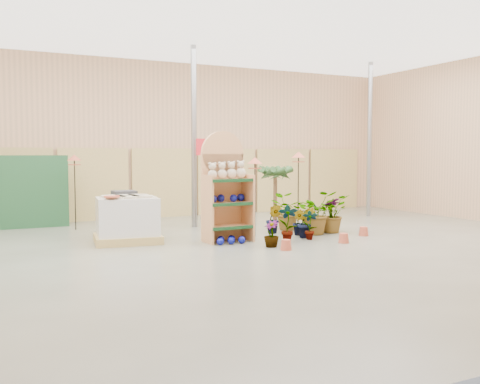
# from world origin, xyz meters

# --- Properties ---
(room) EXTENTS (15.20, 12.10, 4.70)m
(room) POSITION_xyz_m (0.00, 0.91, 2.21)
(room) COLOR #606154
(room) RESTS_ON ground
(display_shelf) EXTENTS (0.99, 0.64, 2.32)m
(display_shelf) POSITION_xyz_m (-0.18, 1.25, 1.06)
(display_shelf) COLOR tan
(display_shelf) RESTS_ON ground
(teddy_bears) EXTENTS (0.86, 0.23, 0.37)m
(teddy_bears) POSITION_xyz_m (-0.15, 1.14, 1.46)
(teddy_bears) COLOR #BDAA8E
(teddy_bears) RESTS_ON display_shelf
(gazing_balls_shelf) EXTENTS (0.85, 0.29, 0.16)m
(gazing_balls_shelf) POSITION_xyz_m (-0.18, 1.12, 0.91)
(gazing_balls_shelf) COLOR navy
(gazing_balls_shelf) RESTS_ON display_shelf
(gazing_balls_floor) EXTENTS (0.63, 0.39, 0.15)m
(gazing_balls_floor) POSITION_xyz_m (-0.27, 0.84, 0.07)
(gazing_balls_floor) COLOR navy
(gazing_balls_floor) RESTS_ON ground
(pallet_stack) EXTENTS (1.45, 1.26, 0.98)m
(pallet_stack) POSITION_xyz_m (-2.10, 1.89, 0.47)
(pallet_stack) COLOR tan
(pallet_stack) RESTS_ON ground
(charcoal_planters) EXTENTS (0.80, 0.50, 1.00)m
(charcoal_planters) POSITION_xyz_m (-1.98, 3.03, 0.42)
(charcoal_planters) COLOR #2A2A2C
(charcoal_planters) RESTS_ON ground
(trellis_stock) EXTENTS (2.00, 0.30, 1.80)m
(trellis_stock) POSITION_xyz_m (-3.80, 5.20, 0.90)
(trellis_stock) COLOR #1D4A28
(trellis_stock) RESTS_ON ground
(offer_sign) EXTENTS (0.50, 0.08, 2.20)m
(offer_sign) POSITION_xyz_m (0.10, 2.98, 1.57)
(offer_sign) COLOR gray
(offer_sign) RESTS_ON ground
(bird_table_front) EXTENTS (0.34, 0.34, 1.76)m
(bird_table_front) POSITION_xyz_m (0.65, 1.47, 1.63)
(bird_table_front) COLOR black
(bird_table_front) RESTS_ON ground
(bird_table_right) EXTENTS (0.34, 0.34, 1.88)m
(bird_table_right) POSITION_xyz_m (2.11, 2.00, 1.75)
(bird_table_right) COLOR black
(bird_table_right) RESTS_ON ground
(bird_table_back) EXTENTS (0.34, 0.34, 1.82)m
(bird_table_back) POSITION_xyz_m (-2.76, 4.30, 1.68)
(bird_table_back) COLOR black
(bird_table_back) RESTS_ON ground
(palm) EXTENTS (0.70, 0.70, 1.63)m
(palm) POSITION_xyz_m (1.91, 2.77, 1.38)
(palm) COLOR brown
(palm) RESTS_ON ground
(potted_plant_0) EXTENTS (0.50, 0.46, 0.79)m
(potted_plant_0) POSITION_xyz_m (0.93, 0.52, 0.39)
(potted_plant_0) COLOR #274920
(potted_plant_0) RESTS_ON ground
(potted_plant_1) EXTENTS (0.29, 0.35, 0.60)m
(potted_plant_1) POSITION_xyz_m (1.63, 1.16, 0.30)
(potted_plant_1) COLOR #274920
(potted_plant_1) RESTS_ON ground
(potted_plant_2) EXTENTS (0.92, 0.80, 1.00)m
(potted_plant_2) POSITION_xyz_m (2.05, 1.16, 0.50)
(potted_plant_2) COLOR #274920
(potted_plant_2) RESTS_ON ground
(potted_plant_3) EXTENTS (0.51, 0.51, 0.81)m
(potted_plant_3) POSITION_xyz_m (2.59, 1.29, 0.40)
(potted_plant_3) COLOR #274920
(potted_plant_3) RESTS_ON ground
(potted_plant_4) EXTENTS (0.32, 0.39, 0.64)m
(potted_plant_4) POSITION_xyz_m (2.83, 2.33, 0.32)
(potted_plant_4) COLOR #274920
(potted_plant_4) RESTS_ON ground
(potted_plant_5) EXTENTS (0.47, 0.47, 0.67)m
(potted_plant_5) POSITION_xyz_m (1.26, 1.68, 0.34)
(potted_plant_5) COLOR #274920
(potted_plant_5) RESTS_ON ground
(potted_plant_6) EXTENTS (1.04, 1.04, 0.88)m
(potted_plant_6) POSITION_xyz_m (1.80, 2.06, 0.44)
(potted_plant_6) COLOR #274920
(potted_plant_6) RESTS_ON ground
(potted_plant_7) EXTENTS (0.39, 0.39, 0.52)m
(potted_plant_7) POSITION_xyz_m (0.31, 0.12, 0.26)
(potted_plant_7) COLOR #274920
(potted_plant_7) RESTS_ON ground
(potted_plant_8) EXTENTS (0.40, 0.39, 0.64)m
(potted_plant_8) POSITION_xyz_m (1.51, 0.57, 0.32)
(potted_plant_8) COLOR #274920
(potted_plant_8) RESTS_ON ground
(potted_plant_9) EXTENTS (0.46, 0.43, 0.67)m
(potted_plant_9) POSITION_xyz_m (1.57, 0.80, 0.34)
(potted_plant_9) COLOR #274920
(potted_plant_9) RESTS_ON ground
(potted_plant_10) EXTENTS (1.00, 0.94, 0.88)m
(potted_plant_10) POSITION_xyz_m (2.54, 1.24, 0.44)
(potted_plant_10) COLOR #274920
(potted_plant_10) RESTS_ON ground
(potted_plant_11) EXTENTS (0.50, 0.50, 0.65)m
(potted_plant_11) POSITION_xyz_m (0.49, 2.87, 0.32)
(potted_plant_11) COLOR #274920
(potted_plant_11) RESTS_ON ground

